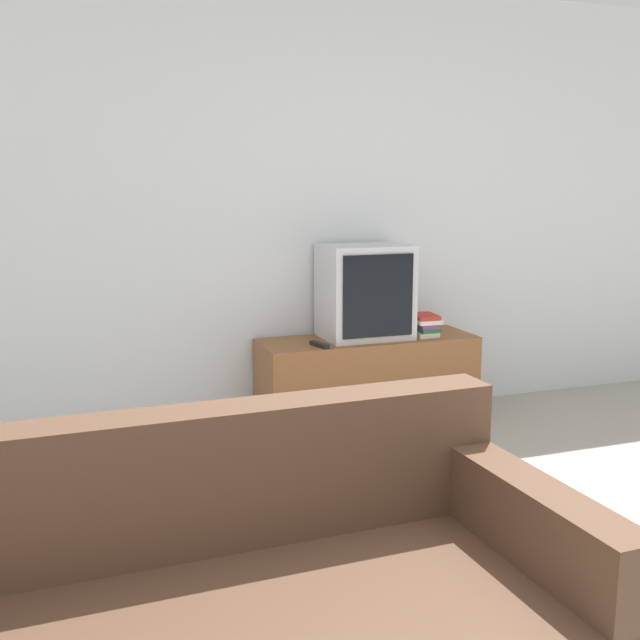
{
  "coord_description": "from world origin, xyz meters",
  "views": [
    {
      "loc": [
        -1.55,
        -1.26,
        1.45
      ],
      "look_at": [
        -0.23,
        2.43,
        0.73
      ],
      "focal_mm": 42.0,
      "sensor_mm": 36.0,
      "label": 1
    }
  ],
  "objects_px": {
    "tv_stand": "(367,381)",
    "television": "(365,292)",
    "remote_on_stand": "(319,345)",
    "book_stack": "(425,325)"
  },
  "relations": [
    {
      "from": "tv_stand",
      "to": "television",
      "type": "height_order",
      "value": "television"
    },
    {
      "from": "television",
      "to": "remote_on_stand",
      "type": "xyz_separation_m",
      "value": [
        -0.34,
        -0.15,
        -0.27
      ]
    },
    {
      "from": "television",
      "to": "book_stack",
      "type": "height_order",
      "value": "television"
    },
    {
      "from": "tv_stand",
      "to": "remote_on_stand",
      "type": "height_order",
      "value": "remote_on_stand"
    },
    {
      "from": "television",
      "to": "book_stack",
      "type": "relative_size",
      "value": 2.54
    },
    {
      "from": "tv_stand",
      "to": "book_stack",
      "type": "xyz_separation_m",
      "value": [
        0.36,
        -0.04,
        0.33
      ]
    },
    {
      "from": "tv_stand",
      "to": "book_stack",
      "type": "height_order",
      "value": "book_stack"
    },
    {
      "from": "tv_stand",
      "to": "television",
      "type": "xyz_separation_m",
      "value": [
        -0.01,
        0.03,
        0.54
      ]
    },
    {
      "from": "television",
      "to": "book_stack",
      "type": "distance_m",
      "value": 0.43
    },
    {
      "from": "television",
      "to": "remote_on_stand",
      "type": "distance_m",
      "value": 0.46
    }
  ]
}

